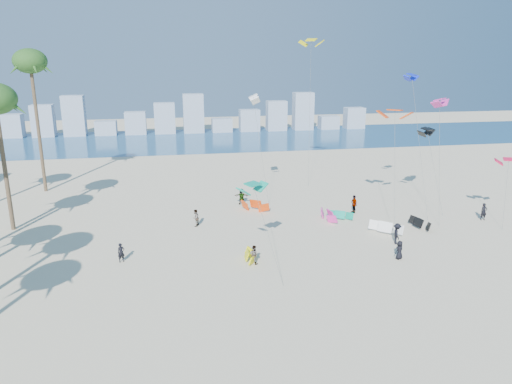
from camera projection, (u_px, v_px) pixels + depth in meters
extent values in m
plane|color=beige|center=(256.00, 344.00, 27.31)|extent=(220.00, 220.00, 0.00)
plane|color=navy|center=(190.00, 140.00, 95.45)|extent=(220.00, 220.00, 0.00)
imported|color=black|center=(121.00, 253.00, 38.18)|extent=(0.67, 0.56, 1.58)
imported|color=gray|center=(254.00, 254.00, 37.87)|extent=(0.94, 0.94, 1.54)
imported|color=black|center=(399.00, 250.00, 38.74)|extent=(0.90, 0.77, 1.56)
imported|color=gray|center=(354.00, 204.00, 50.34)|extent=(0.60, 1.18, 1.93)
imported|color=black|center=(397.00, 234.00, 41.87)|extent=(1.00, 1.36, 1.88)
imported|color=gray|center=(242.00, 196.00, 53.29)|extent=(1.75, 0.87, 1.81)
imported|color=black|center=(484.00, 212.00, 48.09)|extent=(0.68, 0.49, 1.76)
imported|color=gray|center=(196.00, 218.00, 46.33)|extent=(0.94, 1.02, 1.68)
cylinder|color=#595959|center=(268.00, 233.00, 35.39)|extent=(1.49, 4.40, 6.54)
cylinder|color=#595959|center=(395.00, 172.00, 44.79)|extent=(1.83, 5.56, 10.99)
cylinder|color=#595959|center=(435.00, 172.00, 50.24)|extent=(0.60, 3.77, 8.54)
cylinder|color=#595959|center=(261.00, 151.00, 52.43)|extent=(1.42, 2.24, 11.86)
cylinder|color=#595959|center=(420.00, 146.00, 48.93)|extent=(0.32, 5.31, 14.17)
cylinder|color=#595959|center=(506.00, 194.00, 45.95)|extent=(1.58, 2.42, 6.34)
cylinder|color=#595959|center=(310.00, 114.00, 60.10)|extent=(0.70, 2.85, 18.00)
cylinder|color=#595959|center=(439.00, 163.00, 46.66)|extent=(0.73, 3.35, 11.92)
cylinder|color=brown|center=(4.00, 166.00, 44.00)|extent=(0.40, 0.40, 12.33)
cylinder|color=brown|center=(38.00, 128.00, 56.79)|extent=(0.40, 0.40, 15.49)
ellipsoid|color=#274E1B|center=(30.00, 61.00, 54.70)|extent=(3.80, 3.80, 2.85)
cube|color=#9EADBF|center=(12.00, 126.00, 97.95)|extent=(4.40, 3.00, 4.80)
cube|color=#9EADBF|center=(43.00, 121.00, 98.80)|extent=(4.40, 3.00, 6.60)
cube|color=#9EADBF|center=(74.00, 116.00, 99.65)|extent=(4.40, 3.00, 8.40)
cube|color=#9EADBF|center=(106.00, 128.00, 101.48)|extent=(4.40, 3.00, 3.00)
cube|color=#9EADBF|center=(136.00, 123.00, 102.33)|extent=(4.40, 3.00, 4.80)
cube|color=#9EADBF|center=(165.00, 118.00, 103.18)|extent=(4.40, 3.00, 6.60)
cube|color=#9EADBF|center=(193.00, 113.00, 104.03)|extent=(4.40, 3.00, 8.40)
cube|color=#9EADBF|center=(222.00, 125.00, 105.86)|extent=(4.40, 3.00, 3.00)
cube|color=#9EADBF|center=(249.00, 120.00, 106.71)|extent=(4.40, 3.00, 4.80)
cube|color=#9EADBF|center=(276.00, 116.00, 107.56)|extent=(4.40, 3.00, 6.60)
cube|color=#9EADBF|center=(303.00, 111.00, 108.41)|extent=(4.40, 3.00, 8.40)
cube|color=#9EADBF|center=(329.00, 122.00, 110.23)|extent=(4.40, 3.00, 3.00)
cube|color=#9EADBF|center=(354.00, 118.00, 111.08)|extent=(4.40, 3.00, 4.80)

